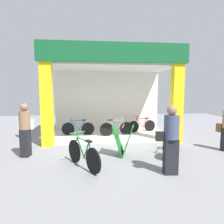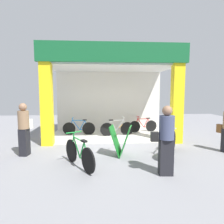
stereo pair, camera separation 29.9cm
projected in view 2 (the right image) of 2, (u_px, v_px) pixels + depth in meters
The scene contains 10 objects.
ground_plane at pixel (113, 144), 7.64m from camera, with size 18.64×18.64×0.00m, color gray.
shop_facade at pixel (111, 91), 8.91m from camera, with size 5.52×3.21×3.75m.
bicycle_inside_0 at pixel (143, 126), 9.77m from camera, with size 1.42×0.39×0.79m.
bicycle_inside_1 at pixel (79, 128), 9.14m from camera, with size 1.48×0.41×0.82m.
bicycle_inside_2 at pixel (117, 128), 8.96m from camera, with size 1.54×0.42×0.85m.
bicycle_parked_0 at pixel (79, 154), 5.26m from camera, with size 0.89×1.43×0.91m.
bicycle_parked_1 at pixel (170, 143), 6.32m from camera, with size 0.93×1.46×0.93m.
sandwich_board_sign at pixel (121, 141), 6.19m from camera, with size 0.77×0.73×0.96m.
pedestrian_0 at pixel (24, 128), 6.21m from camera, with size 0.37×0.64×1.65m.
pedestrian_2 at pixel (166, 139), 4.75m from camera, with size 0.57×0.38×1.68m.
Camera 2 is at (-0.58, -7.44, 2.03)m, focal length 31.93 mm.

